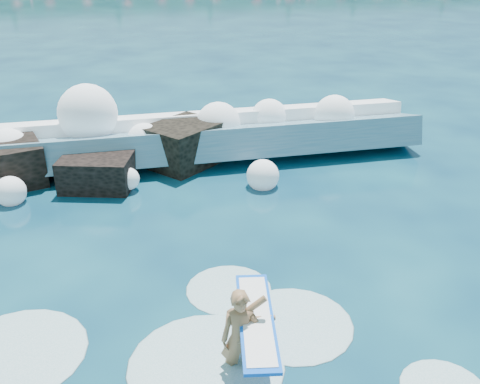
# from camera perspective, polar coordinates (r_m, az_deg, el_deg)

# --- Properties ---
(ground) EXTENTS (200.00, 200.00, 0.00)m
(ground) POSITION_cam_1_polar(r_m,az_deg,el_deg) (11.40, -5.23, -10.44)
(ground) COLOR #082641
(ground) RESTS_ON ground
(breaking_wave) EXTENTS (19.87, 3.02, 1.71)m
(breaking_wave) POSITION_cam_1_polar(r_m,az_deg,el_deg) (17.90, -12.67, 5.02)
(breaking_wave) COLOR teal
(breaking_wave) RESTS_ON ground
(rock_cluster) EXTENTS (8.71, 3.63, 1.57)m
(rock_cluster) POSITION_cam_1_polar(r_m,az_deg,el_deg) (16.97, -16.16, 3.12)
(rock_cluster) COLOR black
(rock_cluster) RESTS_ON ground
(surfer_with_board) EXTENTS (1.16, 3.00, 1.84)m
(surfer_with_board) POSITION_cam_1_polar(r_m,az_deg,el_deg) (9.23, 0.46, -14.94)
(surfer_with_board) COLOR #916744
(surfer_with_board) RESTS_ON ground
(wave_spray) EXTENTS (15.73, 4.50, 2.73)m
(wave_spray) POSITION_cam_1_polar(r_m,az_deg,el_deg) (17.48, -12.88, 6.48)
(wave_spray) COLOR white
(wave_spray) RESTS_ON ground
(surf_foam) EXTENTS (8.94, 5.67, 0.14)m
(surf_foam) POSITION_cam_1_polar(r_m,az_deg,el_deg) (9.84, -6.55, -17.37)
(surf_foam) COLOR silver
(surf_foam) RESTS_ON ground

